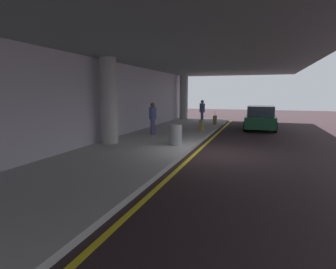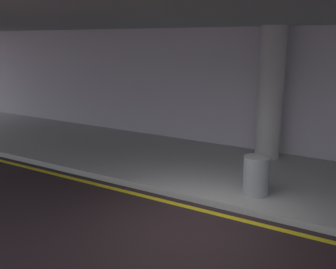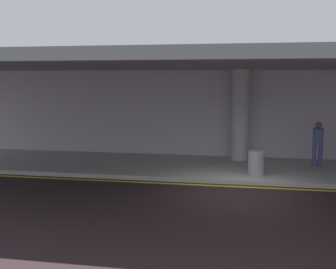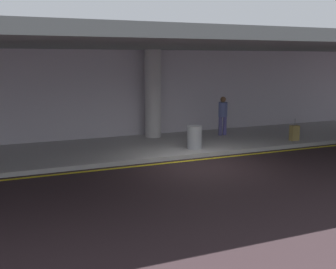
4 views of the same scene
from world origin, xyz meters
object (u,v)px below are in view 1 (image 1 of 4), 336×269
at_px(traveler_with_luggage, 202,110).
at_px(trash_bin_steel, 175,135).
at_px(car_dark_green, 261,118).
at_px(support_column_far_left, 109,101).
at_px(suitcase_upright_secondary, 215,120).
at_px(suitcase_upright_primary, 201,126).
at_px(person_waiting_for_ride, 153,116).
at_px(support_column_left_mid, 184,97).

bearing_deg(traveler_with_luggage, trash_bin_steel, 32.42).
relative_size(car_dark_green, traveler_with_luggage, 2.44).
distance_m(support_column_far_left, traveler_with_luggage, 9.24).
bearing_deg(suitcase_upright_secondary, car_dark_green, -81.26).
bearing_deg(trash_bin_steel, car_dark_green, -23.89).
bearing_deg(traveler_with_luggage, suitcase_upright_primary, 39.53).
xyz_separation_m(car_dark_green, suitcase_upright_primary, (-3.22, 3.20, -0.25)).
height_order(car_dark_green, person_waiting_for_ride, person_waiting_for_ride).
height_order(traveler_with_luggage, person_waiting_for_ride, same).
relative_size(support_column_left_mid, suitcase_upright_primary, 4.06).
relative_size(support_column_far_left, traveler_with_luggage, 2.17).
distance_m(suitcase_upright_primary, suitcase_upright_secondary, 3.66).
bearing_deg(traveler_with_luggage, support_column_left_mid, -115.75).
bearing_deg(suitcase_upright_secondary, person_waiting_for_ride, 174.78).
distance_m(car_dark_green, person_waiting_for_ride, 7.56).
distance_m(support_column_far_left, trash_bin_steel, 3.18).
relative_size(suitcase_upright_primary, trash_bin_steel, 1.06).
xyz_separation_m(support_column_far_left, support_column_left_mid, (12.00, 0.00, 0.00)).
relative_size(traveler_with_luggage, person_waiting_for_ride, 1.00).
bearing_deg(trash_bin_steel, suitcase_upright_secondary, -2.73).
bearing_deg(car_dark_green, person_waiting_for_ride, 130.66).
height_order(support_column_far_left, suitcase_upright_primary, support_column_far_left).
relative_size(support_column_left_mid, car_dark_green, 0.89).
relative_size(support_column_far_left, support_column_left_mid, 1.00).
distance_m(support_column_far_left, suitcase_upright_secondary, 9.36).
relative_size(car_dark_green, person_waiting_for_ride, 2.44).
bearing_deg(person_waiting_for_ride, trash_bin_steel, 5.10).
bearing_deg(suitcase_upright_secondary, traveler_with_luggage, 92.11).
xyz_separation_m(suitcase_upright_secondary, trash_bin_steel, (-8.08, 0.39, 0.11)).
bearing_deg(suitcase_upright_secondary, trash_bin_steel, -165.83).
relative_size(support_column_far_left, suitcase_upright_primary, 4.06).
bearing_deg(support_column_far_left, suitcase_upright_primary, -30.75).
bearing_deg(car_dark_green, trash_bin_steel, 151.84).
xyz_separation_m(support_column_far_left, person_waiting_for_ride, (2.91, -0.84, -0.86)).
xyz_separation_m(support_column_left_mid, car_dark_green, (-3.76, -6.19, -1.26)).
bearing_deg(support_column_left_mid, suitcase_upright_primary, -156.86).
height_order(person_waiting_for_ride, trash_bin_steel, person_waiting_for_ride).
relative_size(support_column_far_left, person_waiting_for_ride, 2.17).
bearing_deg(support_column_left_mid, support_column_far_left, 180.00).
height_order(suitcase_upright_secondary, trash_bin_steel, suitcase_upright_secondary).
xyz_separation_m(person_waiting_for_ride, suitcase_upright_secondary, (5.76, -2.34, -0.65)).
relative_size(support_column_far_left, car_dark_green, 0.89).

